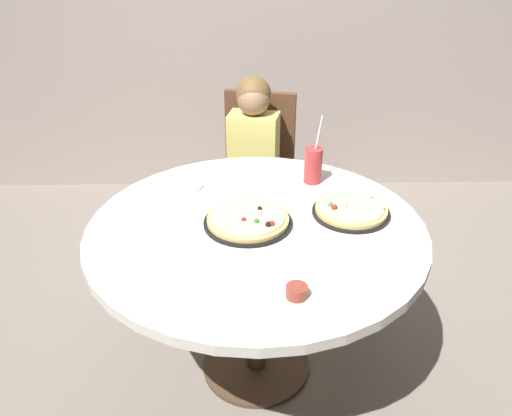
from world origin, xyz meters
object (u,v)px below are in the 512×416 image
at_px(diner_child, 251,190).
at_px(plate_small, 182,185).
at_px(pizza_cheese, 248,220).
at_px(soda_cup, 313,165).
at_px(dining_table, 256,245).
at_px(pizza_veggie, 351,210).
at_px(chair_wooden, 257,168).
at_px(sauce_bowl, 297,292).

bearing_deg(diner_child, plate_small, -122.49).
bearing_deg(pizza_cheese, soda_cup, 51.59).
distance_m(soda_cup, plate_small, 0.58).
bearing_deg(plate_small, diner_child, 57.51).
height_order(dining_table, diner_child, diner_child).
xyz_separation_m(dining_table, pizza_veggie, (0.38, 0.08, 0.10)).
distance_m(chair_wooden, pizza_veggie, 1.01).
distance_m(pizza_veggie, plate_small, 0.75).
relative_size(chair_wooden, pizza_cheese, 2.75).
relative_size(dining_table, diner_child, 1.21).
xyz_separation_m(chair_wooden, pizza_veggie, (0.36, -0.91, 0.24)).
height_order(dining_table, chair_wooden, chair_wooden).
xyz_separation_m(dining_table, chair_wooden, (0.02, 0.99, -0.13)).
relative_size(pizza_cheese, sauce_bowl, 4.94).
xyz_separation_m(pizza_veggie, soda_cup, (-0.12, 0.29, 0.06)).
height_order(pizza_veggie, pizza_cheese, pizza_veggie).
bearing_deg(plate_small, dining_table, -46.48).
xyz_separation_m(pizza_veggie, pizza_cheese, (-0.41, -0.07, -0.00)).
relative_size(sauce_bowl, plate_small, 0.39).
height_order(chair_wooden, plate_small, chair_wooden).
xyz_separation_m(chair_wooden, sauce_bowl, (0.10, -1.43, 0.24)).
height_order(pizza_veggie, plate_small, pizza_veggie).
distance_m(soda_cup, sauce_bowl, 0.82).
relative_size(dining_table, soda_cup, 4.27).
distance_m(pizza_cheese, plate_small, 0.44).
bearing_deg(pizza_cheese, pizza_veggie, 9.92).
height_order(pizza_cheese, sauce_bowl, pizza_cheese).
height_order(chair_wooden, diner_child, diner_child).
bearing_deg(pizza_veggie, diner_child, 118.53).
bearing_deg(diner_child, pizza_veggie, -61.47).
height_order(pizza_veggie, soda_cup, soda_cup).
bearing_deg(dining_table, pizza_veggie, 12.55).
bearing_deg(sauce_bowl, chair_wooden, 94.05).
relative_size(diner_child, pizza_cheese, 3.13).
relative_size(diner_child, soda_cup, 3.52).
relative_size(soda_cup, sauce_bowl, 4.39).
bearing_deg(soda_cup, diner_child, 121.92).
height_order(dining_table, sauce_bowl, sauce_bowl).
bearing_deg(pizza_veggie, dining_table, -167.45).
bearing_deg(pizza_cheese, chair_wooden, 87.09).
bearing_deg(sauce_bowl, plate_small, 119.82).
bearing_deg(sauce_bowl, dining_table, 105.58).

